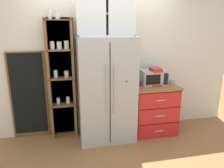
# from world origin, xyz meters

# --- Properties ---
(ground_plane) EXTENTS (10.65, 10.65, 0.00)m
(ground_plane) POSITION_xyz_m (0.00, 0.00, 0.00)
(ground_plane) COLOR olive
(wall_back_cream) EXTENTS (4.96, 0.10, 2.55)m
(wall_back_cream) POSITION_xyz_m (0.00, 0.40, 1.27)
(wall_back_cream) COLOR silver
(wall_back_cream) RESTS_ON ground
(refrigerator) EXTENTS (0.92, 0.67, 1.75)m
(refrigerator) POSITION_xyz_m (0.00, 0.02, 0.87)
(refrigerator) COLOR #ADAFB5
(refrigerator) RESTS_ON ground
(pantry_shelf_column) EXTENTS (0.48, 0.26, 2.15)m
(pantry_shelf_column) POSITION_xyz_m (-0.72, 0.30, 1.07)
(pantry_shelf_column) COLOR brown
(pantry_shelf_column) RESTS_ON ground
(counter_cabinet) EXTENTS (0.78, 0.61, 0.89)m
(counter_cabinet) POSITION_xyz_m (0.88, 0.06, 0.45)
(counter_cabinet) COLOR red
(counter_cabinet) RESTS_ON ground
(microwave) EXTENTS (0.44, 0.33, 0.26)m
(microwave) POSITION_xyz_m (0.86, 0.11, 1.02)
(microwave) COLOR #ADAFB5
(microwave) RESTS_ON counter_cabinet
(coffee_maker) EXTENTS (0.17, 0.20, 0.31)m
(coffee_maker) POSITION_xyz_m (0.88, 0.07, 1.04)
(coffee_maker) COLOR red
(coffee_maker) RESTS_ON counter_cabinet
(mug_sage) EXTENTS (0.12, 0.08, 0.09)m
(mug_sage) POSITION_xyz_m (1.18, 0.02, 0.93)
(mug_sage) COLOR #8CA37F
(mug_sage) RESTS_ON counter_cabinet
(mug_red) EXTENTS (0.11, 0.08, 0.09)m
(mug_red) POSITION_xyz_m (0.56, 0.06, 0.93)
(mug_red) COLOR red
(mug_red) RESTS_ON counter_cabinet
(bottle_clear) EXTENTS (0.06, 0.06, 0.25)m
(bottle_clear) POSITION_xyz_m (0.88, 0.15, 1.00)
(bottle_clear) COLOR silver
(bottle_clear) RESTS_ON counter_cabinet
(upper_cabinet) EXTENTS (0.88, 0.32, 0.66)m
(upper_cabinet) POSITION_xyz_m (0.00, 0.07, 2.07)
(upper_cabinet) COLOR silver
(upper_cabinet) RESTS_ON refrigerator
(chalkboard_menu) EXTENTS (0.60, 0.04, 1.50)m
(chalkboard_menu) POSITION_xyz_m (-1.28, 0.33, 0.76)
(chalkboard_menu) COLOR brown
(chalkboard_menu) RESTS_ON ground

